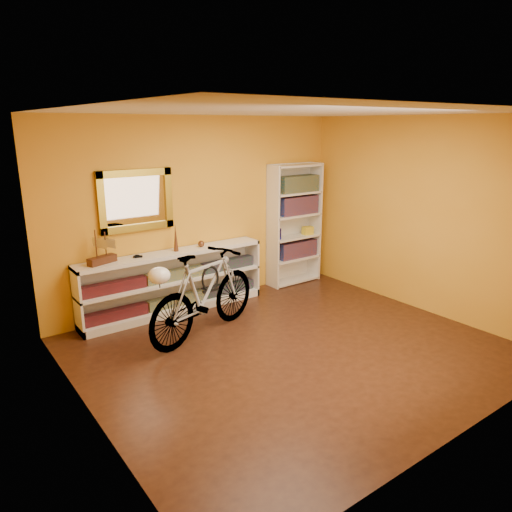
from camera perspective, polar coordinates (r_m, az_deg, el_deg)
floor at (r=5.54m, az=4.36°, el=-11.14°), size 4.50×4.00×0.01m
ceiling at (r=4.96m, az=5.00°, el=16.93°), size 4.50×4.00×0.01m
back_wall at (r=6.71m, az=-6.63°, el=5.29°), size 4.50×0.01×2.60m
left_wall at (r=4.05m, az=-20.34°, el=-2.40°), size 0.01×4.00×2.60m
right_wall at (r=6.76m, az=19.35°, el=4.60°), size 0.01×4.00×2.60m
gilt_mirror at (r=6.22m, az=-14.18°, el=6.47°), size 0.98×0.06×0.78m
wall_socket at (r=7.41m, az=-0.26°, el=-1.98°), size 0.09×0.02×0.09m
console_unit at (r=6.51m, az=-9.75°, el=-3.10°), size 2.60×0.35×0.85m
cd_row_lower at (r=6.58m, az=-9.57°, el=-5.25°), size 2.50×0.13×0.14m
cd_row_upper at (r=6.46m, az=-9.72°, el=-2.22°), size 2.50×0.13×0.14m
model_ship at (r=6.00m, az=-18.10°, el=1.10°), size 0.39×0.24×0.43m
toy_car at (r=6.20m, az=-13.97°, el=-0.18°), size 0.00×0.00×0.00m
bronze_ornament at (r=6.37m, az=-9.61°, el=2.20°), size 0.06×0.06×0.37m
decorative_orb at (r=6.57m, az=-6.60°, el=1.47°), size 0.09×0.09×0.09m
bookcase at (r=7.54m, az=4.63°, el=3.77°), size 0.90×0.30×1.90m
book_row_a at (r=7.67m, az=4.85°, el=0.85°), size 0.70×0.22×0.26m
book_row_b at (r=7.52m, az=4.97°, el=6.09°), size 0.70×0.22×0.28m
book_row_c at (r=7.47m, az=5.03°, el=8.63°), size 0.70×0.22×0.25m
travel_mug at (r=7.34m, az=2.76°, el=2.67°), size 0.07×0.07×0.17m
red_tin at (r=7.34m, az=3.39°, el=8.33°), size 0.20×0.20×0.20m
yellow_bag at (r=7.70m, az=6.22°, el=3.06°), size 0.18×0.13×0.13m
bicycle at (r=5.71m, az=-6.18°, el=-4.49°), size 0.98×1.86×1.06m
helmet at (r=5.13m, az=-11.54°, el=-2.31°), size 0.24×0.23×0.18m
u_lock at (r=5.74m, az=-5.51°, el=-2.71°), size 0.24×0.03×0.24m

